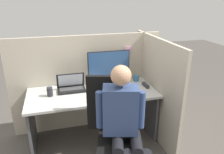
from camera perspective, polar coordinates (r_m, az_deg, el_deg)
cubicle_panel_back at (r=3.15m, az=-6.34°, el=-1.50°), size 2.13×0.05×1.37m
cubicle_panel_right at (r=3.00m, az=11.16°, el=-3.01°), size 0.04×1.35×1.37m
desk at (r=2.87m, az=-5.00°, el=-6.86°), size 1.63×0.71×0.71m
paper_box at (r=3.04m, az=-0.79°, el=-1.06°), size 0.30×0.21×0.08m
monitor at (r=2.96m, az=-0.83°, el=3.22°), size 0.58×0.20×0.39m
laptop at (r=2.88m, az=-10.60°, el=-2.52°), size 0.35×0.22×0.22m
mouse at (r=2.73m, az=-4.95°, el=-4.16°), size 0.06×0.05×0.04m
stapler at (r=2.98m, az=8.78°, el=-2.09°), size 0.04×0.16×0.04m
carrot_toy at (r=2.62m, az=-4.03°, el=-5.21°), size 0.04×0.16×0.04m
office_chair at (r=2.38m, az=0.59°, el=-13.18°), size 0.57×0.62×1.09m
person at (r=2.15m, az=3.05°, el=-11.06°), size 0.46×0.49×1.28m
coffee_mug at (r=3.15m, az=6.33°, el=-0.31°), size 0.07×0.07×0.08m
pen_cup at (r=2.77m, az=-15.94°, el=-3.71°), size 0.07×0.07×0.11m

